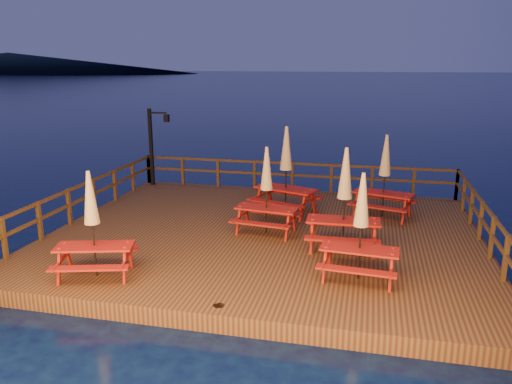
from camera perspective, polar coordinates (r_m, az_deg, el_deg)
ground at (r=14.55m, az=1.11°, el=-6.04°), size 500.00×500.00×0.00m
deck at (r=14.48m, az=1.12°, el=-5.30°), size 12.00×10.00×0.40m
deck_piles at (r=14.66m, az=1.11°, el=-7.14°), size 11.44×9.44×1.40m
railing at (r=15.86m, az=2.46°, el=0.12°), size 11.80×9.75×1.10m
lamp_post at (r=19.87m, az=-11.52°, el=5.85°), size 0.85×0.18×3.00m
headland_left at (r=260.46m, az=-26.41°, el=13.09°), size 180.00×84.00×9.00m
picnic_table_0 at (r=15.81m, az=3.45°, el=2.64°), size 2.39×2.18×2.81m
picnic_table_1 at (r=15.97m, az=14.49°, el=1.92°), size 2.17×1.95×2.60m
picnic_table_2 at (r=11.70m, az=-18.20°, el=-3.36°), size 2.03×1.82×2.45m
picnic_table_3 at (r=13.97m, az=1.21°, el=0.35°), size 1.90×1.64×2.48m
picnic_table_4 at (r=11.20m, az=11.90°, el=-3.73°), size 1.83×1.55×2.45m
picnic_table_5 at (r=12.89m, az=10.09°, el=-0.63°), size 1.93×1.60×2.69m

